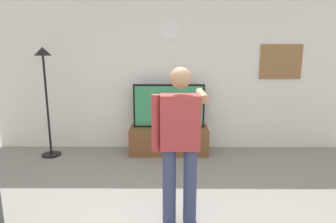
{
  "coord_description": "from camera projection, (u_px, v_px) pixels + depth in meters",
  "views": [
    {
      "loc": [
        0.03,
        -2.38,
        1.8
      ],
      "look_at": [
        0.0,
        1.2,
        1.05
      ],
      "focal_mm": 31.03,
      "sensor_mm": 36.0,
      "label": 1
    }
  ],
  "objects": [
    {
      "name": "back_wall",
      "position": [
        169.0,
        76.0,
        5.31
      ],
      "size": [
        6.4,
        0.1,
        2.7
      ],
      "primitive_type": "cube",
      "color": "silver",
      "rests_on": "ground_plane"
    },
    {
      "name": "tv_stand",
      "position": [
        169.0,
        140.0,
        5.2
      ],
      "size": [
        1.38,
        0.56,
        0.46
      ],
      "color": "brown",
      "rests_on": "ground_plane"
    },
    {
      "name": "television",
      "position": [
        169.0,
        106.0,
        5.12
      ],
      "size": [
        1.25,
        0.07,
        0.77
      ],
      "color": "black",
      "rests_on": "tv_stand"
    },
    {
      "name": "wall_clock",
      "position": [
        169.0,
        31.0,
        5.09
      ],
      "size": [
        0.32,
        0.03,
        0.32
      ],
      "primitive_type": "cylinder",
      "rotation": [
        1.57,
        0.0,
        0.0
      ],
      "color": "white"
    },
    {
      "name": "framed_picture",
      "position": [
        281.0,
        62.0,
        5.19
      ],
      "size": [
        0.75,
        0.04,
        0.61
      ],
      "primitive_type": "cube",
      "color": "olive"
    },
    {
      "name": "floor_lamp",
      "position": [
        45.0,
        79.0,
        4.82
      ],
      "size": [
        0.32,
        0.32,
        1.86
      ],
      "color": "black",
      "rests_on": "ground_plane"
    },
    {
      "name": "person_standing_nearer_lamp",
      "position": [
        180.0,
        138.0,
        2.95
      ],
      "size": [
        0.58,
        0.78,
        1.65
      ],
      "color": "#384266",
      "rests_on": "ground_plane"
    }
  ]
}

